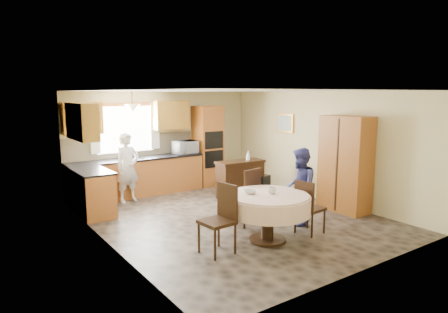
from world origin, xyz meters
TOP-DOWN VIEW (x-y plane):
  - floor at (0.00, 0.00)m, footprint 5.00×6.00m
  - ceiling at (0.00, 0.00)m, footprint 5.00×6.00m
  - wall_back at (0.00, 3.00)m, footprint 5.00×0.02m
  - wall_front at (0.00, -3.00)m, footprint 5.00×0.02m
  - wall_left at (-2.50, 0.00)m, footprint 0.02×6.00m
  - wall_right at (2.50, 0.00)m, footprint 0.02×6.00m
  - window at (-1.00, 2.98)m, footprint 1.40×0.03m
  - curtain_left at (-1.75, 2.93)m, footprint 0.22×0.02m
  - curtain_right at (-0.25, 2.93)m, footprint 0.22×0.02m
  - base_cab_back at (-0.85, 2.70)m, footprint 3.30×0.60m
  - counter_back at (-0.85, 2.70)m, footprint 3.30×0.64m
  - base_cab_left at (-2.20, 1.80)m, footprint 0.60×1.20m
  - counter_left at (-2.20, 1.80)m, footprint 0.64×1.20m
  - backsplash at (-0.85, 2.99)m, footprint 3.30×0.02m
  - wall_cab_left at (-2.05, 2.83)m, footprint 0.85×0.33m
  - wall_cab_right at (0.15, 2.83)m, footprint 0.90×0.33m
  - wall_cab_side at (-2.33, 1.80)m, footprint 0.33×1.20m
  - oven_tower at (1.15, 2.69)m, footprint 0.66×0.62m
  - oven_upper at (1.15, 2.38)m, footprint 0.56×0.01m
  - oven_lower at (1.15, 2.38)m, footprint 0.56×0.01m
  - pendant at (-1.00, 2.50)m, footprint 0.36×0.36m
  - sideboard at (1.08, 1.15)m, footprint 1.18×0.52m
  - space_heater at (1.66, 1.02)m, footprint 0.41×0.34m
  - cupboard at (2.22, -0.95)m, footprint 0.52×1.05m
  - dining_table at (-0.26, -1.37)m, footprint 1.41×1.41m
  - chair_left at (-1.16, -1.31)m, footprint 0.51×0.51m
  - chair_back at (-0.02, -0.52)m, footprint 0.54×0.54m
  - chair_right at (0.53, -1.52)m, footprint 0.46×0.46m
  - framed_picture at (2.47, 1.13)m, footprint 0.06×0.57m
  - microwave at (0.45, 2.65)m, footprint 0.63×0.46m
  - person_sink at (-1.24, 2.30)m, footprint 0.64×0.48m
  - person_dining at (0.80, -1.06)m, footprint 0.90×0.88m
  - bowl_sideboard at (0.85, 1.15)m, footprint 0.24×0.24m
  - bottle_sideboard at (1.31, 1.15)m, footprint 0.13×0.13m
  - cup_table at (-0.18, -1.38)m, footprint 0.17×0.17m
  - bowl_table at (-0.48, -1.18)m, footprint 0.22×0.22m

SIDE VIEW (x-z plane):
  - floor at x=0.00m, z-range -0.01..0.01m
  - space_heater at x=1.66m, z-range 0.00..0.48m
  - sideboard at x=1.08m, z-range 0.00..0.83m
  - base_cab_back at x=-0.85m, z-range 0.00..0.88m
  - base_cab_left at x=-2.20m, z-range 0.00..0.88m
  - chair_right at x=0.53m, z-range 0.05..1.02m
  - chair_left at x=-1.16m, z-range 0.06..1.13m
  - chair_back at x=-0.02m, z-range 0.06..1.14m
  - dining_table at x=-0.26m, z-range 0.22..1.03m
  - person_dining at x=0.80m, z-range 0.00..1.46m
  - oven_lower at x=1.15m, z-range 0.53..0.97m
  - person_sink at x=-1.24m, z-range 0.00..1.58m
  - bowl_table at x=-0.48m, z-range 0.80..0.87m
  - bowl_sideboard at x=0.85m, z-range 0.83..0.88m
  - cup_table at x=-0.18m, z-range 0.80..0.91m
  - counter_back at x=-0.85m, z-range 0.88..0.92m
  - counter_left at x=-2.20m, z-range 0.88..0.92m
  - bottle_sideboard at x=1.31m, z-range 0.83..1.10m
  - cupboard at x=2.22m, z-range 0.00..2.00m
  - oven_tower at x=1.15m, z-range 0.00..2.12m
  - microwave at x=0.45m, z-range 0.92..1.25m
  - backsplash at x=-0.85m, z-range 0.90..1.46m
  - wall_back at x=0.00m, z-range 0.00..2.50m
  - wall_front at x=0.00m, z-range 0.00..2.50m
  - wall_left at x=-2.50m, z-range 0.00..2.50m
  - wall_right at x=2.50m, z-range 0.00..2.50m
  - oven_upper at x=1.15m, z-range 1.02..1.48m
  - window at x=-1.00m, z-range 1.05..2.15m
  - curtain_left at x=-1.75m, z-range 1.08..2.22m
  - curtain_right at x=-0.25m, z-range 1.08..2.22m
  - framed_picture at x=2.47m, z-range 1.48..1.95m
  - wall_cab_left at x=-2.05m, z-range 1.55..2.27m
  - wall_cab_right at x=0.15m, z-range 1.55..2.27m
  - wall_cab_side at x=-2.33m, z-range 1.55..2.27m
  - pendant at x=-1.00m, z-range 2.03..2.21m
  - ceiling at x=0.00m, z-range 2.50..2.50m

